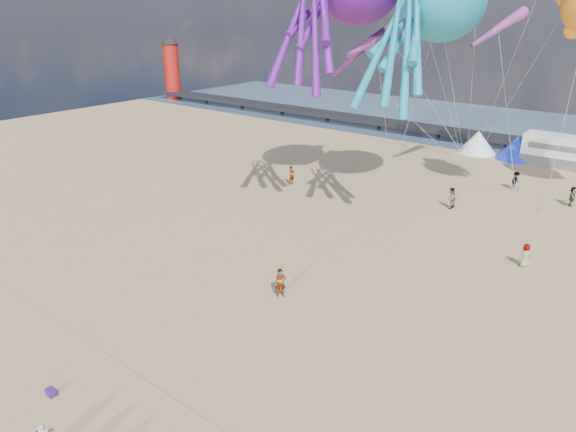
# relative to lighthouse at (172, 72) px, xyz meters

# --- Properties ---
(ground) EXTENTS (120.00, 120.00, 0.00)m
(ground) POSITION_rel_lighthouse_xyz_m (56.00, -44.00, -4.50)
(ground) COLOR tan
(ground) RESTS_ON ground
(water) EXTENTS (120.00, 120.00, 0.00)m
(water) POSITION_rel_lighthouse_xyz_m (56.00, 11.00, -4.48)
(water) COLOR #3C5573
(water) RESTS_ON ground
(pier) EXTENTS (60.00, 3.00, 0.50)m
(pier) POSITION_rel_lighthouse_xyz_m (28.00, 0.00, -3.50)
(pier) COLOR black
(pier) RESTS_ON ground
(lighthouse) EXTENTS (2.60, 2.60, 9.00)m
(lighthouse) POSITION_rel_lighthouse_xyz_m (0.00, 0.00, 0.00)
(lighthouse) COLOR #A5140F
(lighthouse) RESTS_ON ground
(motorhome_0) EXTENTS (6.60, 2.50, 3.00)m
(motorhome_0) POSITION_rel_lighthouse_xyz_m (62.00, -4.00, -3.00)
(motorhome_0) COLOR silver
(motorhome_0) RESTS_ON ground
(tent_white) EXTENTS (4.00, 4.00, 2.40)m
(tent_white) POSITION_rel_lighthouse_xyz_m (54.00, -4.00, -3.30)
(tent_white) COLOR white
(tent_white) RESTS_ON ground
(tent_blue) EXTENTS (4.00, 4.00, 2.40)m
(tent_blue) POSITION_rel_lighthouse_xyz_m (58.00, -4.00, -3.30)
(tent_blue) COLOR #1933CC
(tent_blue) RESTS_ON ground
(cooler_purple) EXTENTS (0.40, 0.30, 0.32)m
(cooler_purple) POSITION_rel_lighthouse_xyz_m (53.60, -51.87, -4.34)
(cooler_purple) COLOR #391C6C
(cooler_purple) RESTS_ON ground
(rope_line) EXTENTS (34.00, 0.03, 0.03)m
(rope_line) POSITION_rel_lighthouse_xyz_m (56.00, -49.00, -4.48)
(rope_line) COLOR #F2338C
(rope_line) RESTS_ON ground
(standing_person) EXTENTS (0.70, 0.69, 1.63)m
(standing_person) POSITION_rel_lighthouse_xyz_m (56.03, -40.22, -3.69)
(standing_person) COLOR tan
(standing_person) RESTS_ON ground
(beachgoer_0) EXTENTS (0.61, 0.65, 1.49)m
(beachgoer_0) POSITION_rel_lighthouse_xyz_m (65.41, -28.52, -3.76)
(beachgoer_0) COLOR #7F6659
(beachgoer_0) RESTS_ON ground
(beachgoer_1) EXTENTS (0.59, 0.86, 1.69)m
(beachgoer_1) POSITION_rel_lighthouse_xyz_m (58.16, -21.86, -3.66)
(beachgoer_1) COLOR #7F6659
(beachgoer_1) RESTS_ON ground
(beachgoer_2) EXTENTS (0.76, 0.88, 1.55)m
(beachgoer_2) POSITION_rel_lighthouse_xyz_m (60.76, -14.00, -3.73)
(beachgoer_2) COLOR #7F6659
(beachgoer_2) RESTS_ON ground
(beachgoer_4) EXTENTS (0.50, 0.96, 1.57)m
(beachgoer_4) POSITION_rel_lighthouse_xyz_m (65.44, -15.41, -3.72)
(beachgoer_4) COLOR #7F6659
(beachgoer_4) RESTS_ON ground
(beachgoer_5) EXTENTS (0.62, 1.59, 1.67)m
(beachgoer_5) POSITION_rel_lighthouse_xyz_m (44.87, -24.78, -3.66)
(beachgoer_5) COLOR #7F6659
(beachgoer_5) RESTS_ON ground
(sandbag_a) EXTENTS (0.50, 0.35, 0.22)m
(sandbag_a) POSITION_rel_lighthouse_xyz_m (51.46, -18.62, -4.39)
(sandbag_a) COLOR gray
(sandbag_a) RESTS_ON ground
(sandbag_b) EXTENTS (0.50, 0.35, 0.22)m
(sandbag_b) POSITION_rel_lighthouse_xyz_m (58.44, -15.49, -4.39)
(sandbag_b) COLOR gray
(sandbag_b) RESTS_ON ground
(sandbag_c) EXTENTS (0.50, 0.35, 0.22)m
(sandbag_c) POSITION_rel_lighthouse_xyz_m (64.08, -18.17, -4.39)
(sandbag_c) COLOR gray
(sandbag_c) RESTS_ON ground
(sandbag_d) EXTENTS (0.50, 0.35, 0.22)m
(sandbag_d) POSITION_rel_lighthouse_xyz_m (60.93, -14.34, -4.39)
(sandbag_d) COLOR gray
(sandbag_d) RESTS_ON ground
(sandbag_e) EXTENTS (0.50, 0.35, 0.22)m
(sandbag_e) POSITION_rel_lighthouse_xyz_m (55.98, -12.29, -4.39)
(sandbag_e) COLOR gray
(sandbag_e) RESTS_ON ground
(kite_octopus_teal) EXTENTS (5.66, 11.01, 12.09)m
(kite_octopus_teal) POSITION_rel_lighthouse_xyz_m (56.20, -22.67, 10.43)
(kite_octopus_teal) COLOR teal
(windsock_left) EXTENTS (2.39, 6.35, 6.26)m
(windsock_left) POSITION_rel_lighthouse_xyz_m (51.04, -22.32, 7.83)
(windsock_left) COLOR red
(windsock_mid) EXTENTS (3.38, 5.72, 5.85)m
(windsock_mid) POSITION_rel_lighthouse_xyz_m (57.63, -14.48, 8.44)
(windsock_mid) COLOR red
(windsock_right) EXTENTS (1.75, 4.84, 4.76)m
(windsock_right) POSITION_rel_lighthouse_xyz_m (47.25, -19.51, 5.88)
(windsock_right) COLOR red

